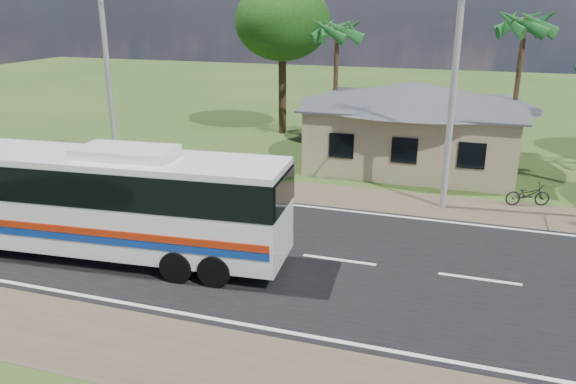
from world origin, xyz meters
The scene contains 10 objects.
ground centered at (0.00, 0.00, 0.00)m, with size 120.00×120.00×0.00m, color #2C4819.
road centered at (0.00, 0.00, 0.01)m, with size 120.00×16.00×0.03m.
house centered at (1.00, 13.00, 2.64)m, with size 12.40×10.00×5.00m.
utility_poles centered at (2.67, 6.49, 5.77)m, with size 32.80×2.22×11.00m.
palm_mid centered at (6.00, 15.50, 7.16)m, with size 2.80×2.80×8.20m.
palm_far centered at (-4.00, 16.00, 6.68)m, with size 2.80×2.80×7.70m.
tree_behind_house centered at (-8.00, 18.00, 7.12)m, with size 6.00×6.00×9.61m.
coach_bus centered at (-7.62, -2.06, 2.22)m, with size 12.66×3.59×3.88m.
motorcycle centered at (6.41, 7.78, 0.49)m, with size 0.65×1.87×0.98m, color black.
small_car centered at (-12.84, 3.41, 0.67)m, with size 1.57×3.91×1.33m, color #313134.
Camera 1 is at (3.63, -16.84, 8.21)m, focal length 35.00 mm.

